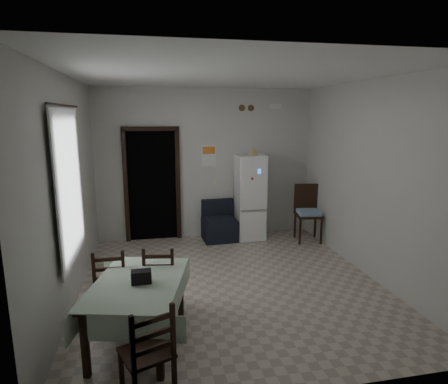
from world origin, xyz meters
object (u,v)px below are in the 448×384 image
navy_seat (219,221)px  corner_chair (309,214)px  dining_chair_far_left (112,282)px  fridge (250,197)px  dining_chair_near_head (146,351)px  dining_chair_far_right (161,279)px  dining_table (139,312)px

navy_seat → corner_chair: 1.71m
navy_seat → dining_chair_far_left: size_ratio=0.86×
fridge → dining_chair_near_head: 4.46m
corner_chair → dining_chair_far_left: size_ratio=1.23×
dining_chair_far_left → navy_seat: bearing=-123.5°
navy_seat → dining_chair_far_left: bearing=-128.2°
dining_chair_near_head → corner_chair: bearing=-152.0°
dining_chair_far_left → dining_chair_far_right: dining_chair_far_right is taller
fridge → dining_chair_far_right: (-1.81, -2.56, -0.38)m
dining_chair_far_left → dining_chair_far_right: bearing=178.1°
fridge → dining_chair_near_head: fridge is taller
dining_chair_far_left → dining_table: bearing=120.9°
dining_chair_far_left → dining_chair_near_head: 1.52m
dining_chair_far_right → fridge: bearing=-116.1°
corner_chair → dining_table: corner_chair is taller
corner_chair → dining_chair_far_right: corner_chair is taller
corner_chair → dining_chair_far_left: (-3.44, -2.13, -0.10)m
corner_chair → navy_seat: bearing=174.9°
dining_table → dining_chair_far_left: dining_chair_far_left is taller
fridge → navy_seat: bearing=179.4°
navy_seat → dining_chair_far_right: 2.83m
fridge → dining_chair_near_head: (-1.98, -3.99, -0.36)m
fridge → corner_chair: 1.16m
navy_seat → dining_table: 3.44m
corner_chair → fridge: bearing=167.7°
dining_table → dining_chair_far_right: 0.61m
fridge → corner_chair: (1.05, -0.40, -0.28)m
fridge → corner_chair: bearing=-21.3°
navy_seat → corner_chair: size_ratio=0.70×
corner_chair → dining_chair_near_head: (-3.03, -3.59, -0.08)m
navy_seat → dining_chair_near_head: size_ratio=0.83×
corner_chair → dining_chair_far_right: bearing=-134.5°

